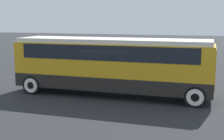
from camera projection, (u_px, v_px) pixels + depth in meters
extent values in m
plane|color=#26282B|center=(112.00, 95.00, 16.84)|extent=(120.00, 120.00, 0.00)
cube|color=black|center=(112.00, 81.00, 16.71)|extent=(10.39, 2.41, 0.72)
cube|color=gold|center=(112.00, 59.00, 16.51)|extent=(10.39, 2.41, 1.67)
cube|color=black|center=(112.00, 51.00, 16.44)|extent=(9.15, 2.45, 0.75)
cube|color=silver|center=(112.00, 41.00, 16.35)|extent=(10.19, 2.22, 0.22)
cube|color=gold|center=(211.00, 68.00, 15.05)|extent=(0.36, 2.31, 1.91)
cylinder|color=black|center=(195.00, 97.00, 14.42)|extent=(1.01, 0.28, 1.01)
cylinder|color=silver|center=(195.00, 97.00, 14.42)|extent=(0.79, 0.30, 0.79)
cylinder|color=black|center=(195.00, 97.00, 14.42)|extent=(0.38, 0.32, 0.38)
cylinder|color=black|center=(197.00, 87.00, 16.48)|extent=(1.01, 0.28, 1.01)
cylinder|color=silver|center=(197.00, 87.00, 16.48)|extent=(0.79, 0.30, 0.79)
cylinder|color=black|center=(197.00, 87.00, 16.48)|extent=(0.38, 0.32, 0.38)
cylinder|color=black|center=(32.00, 85.00, 16.98)|extent=(1.01, 0.28, 1.01)
cylinder|color=silver|center=(32.00, 85.00, 16.98)|extent=(0.79, 0.30, 0.79)
cylinder|color=black|center=(32.00, 85.00, 16.98)|extent=(0.38, 0.32, 0.38)
cylinder|color=black|center=(51.00, 78.00, 19.04)|extent=(1.01, 0.28, 1.01)
cylinder|color=silver|center=(51.00, 78.00, 19.04)|extent=(0.79, 0.30, 0.79)
cylinder|color=black|center=(51.00, 78.00, 19.04)|extent=(0.38, 0.32, 0.38)
cube|color=navy|center=(77.00, 64.00, 24.32)|extent=(4.66, 1.83, 0.58)
cube|color=black|center=(75.00, 57.00, 24.29)|extent=(2.43, 1.65, 0.55)
cylinder|color=black|center=(95.00, 69.00, 23.04)|extent=(0.72, 0.22, 0.72)
cylinder|color=black|center=(95.00, 69.00, 23.04)|extent=(0.27, 0.26, 0.27)
cylinder|color=black|center=(102.00, 66.00, 24.59)|extent=(0.72, 0.22, 0.72)
cylinder|color=black|center=(102.00, 66.00, 24.59)|extent=(0.27, 0.26, 0.27)
cylinder|color=black|center=(51.00, 67.00, 24.12)|extent=(0.72, 0.22, 0.72)
cylinder|color=black|center=(51.00, 67.00, 24.12)|extent=(0.27, 0.26, 0.27)
cylinder|color=black|center=(61.00, 64.00, 25.68)|extent=(0.72, 0.22, 0.72)
cylinder|color=black|center=(61.00, 64.00, 25.68)|extent=(0.27, 0.26, 0.27)
cube|color=black|center=(87.00, 60.00, 26.44)|extent=(4.63, 1.74, 0.56)
cube|color=black|center=(85.00, 54.00, 26.41)|extent=(2.41, 1.57, 0.53)
cylinder|color=black|center=(104.00, 65.00, 25.19)|extent=(0.67, 0.22, 0.67)
cylinder|color=black|center=(104.00, 65.00, 25.19)|extent=(0.26, 0.26, 0.26)
cylinder|color=black|center=(110.00, 62.00, 26.66)|extent=(0.67, 0.22, 0.67)
cylinder|color=black|center=(110.00, 62.00, 26.66)|extent=(0.26, 0.26, 0.26)
cylinder|color=black|center=(63.00, 63.00, 26.29)|extent=(0.67, 0.22, 0.67)
cylinder|color=black|center=(63.00, 63.00, 26.29)|extent=(0.26, 0.26, 0.26)
cylinder|color=black|center=(71.00, 61.00, 27.76)|extent=(0.67, 0.22, 0.67)
cylinder|color=black|center=(71.00, 61.00, 27.76)|extent=(0.26, 0.26, 0.26)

